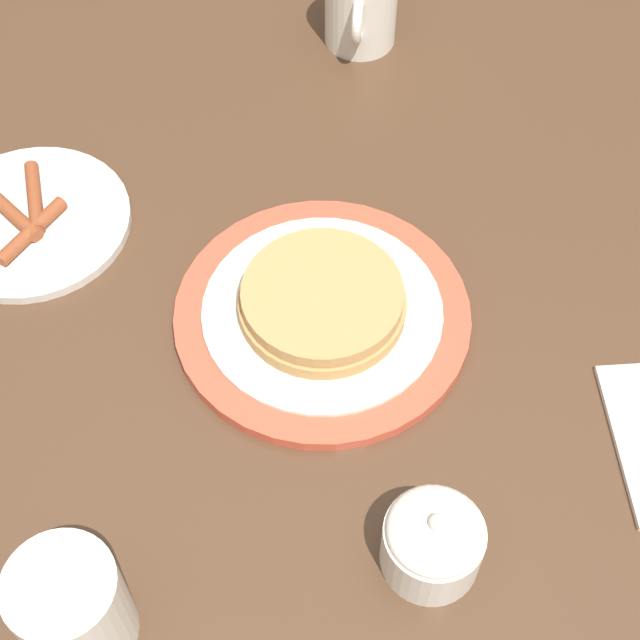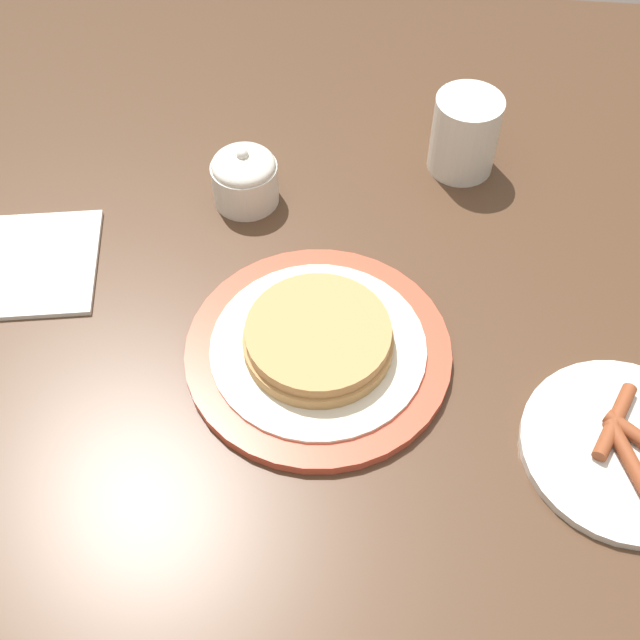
{
  "view_description": "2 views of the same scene",
  "coord_description": "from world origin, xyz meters",
  "px_view_note": "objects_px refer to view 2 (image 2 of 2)",
  "views": [
    {
      "loc": [
        0.47,
        0.03,
        1.46
      ],
      "look_at": [
        -0.01,
        -0.02,
        0.76
      ],
      "focal_mm": 55.0,
      "sensor_mm": 36.0,
      "label": 1
    },
    {
      "loc": [
        -0.5,
        -0.07,
        1.4
      ],
      "look_at": [
        -0.01,
        -0.02,
        0.76
      ],
      "focal_mm": 45.0,
      "sensor_mm": 36.0,
      "label": 2
    }
  ],
  "objects_px": {
    "coffee_mug": "(465,132)",
    "sugar_bowl": "(245,177)",
    "pancake_plate": "(318,346)",
    "napkin": "(26,264)",
    "side_plate_bacon": "(625,448)"
  },
  "relations": [
    {
      "from": "side_plate_bacon",
      "to": "coffee_mug",
      "type": "height_order",
      "value": "coffee_mug"
    },
    {
      "from": "pancake_plate",
      "to": "napkin",
      "type": "height_order",
      "value": "pancake_plate"
    },
    {
      "from": "coffee_mug",
      "to": "side_plate_bacon",
      "type": "bearing_deg",
      "value": -158.57
    },
    {
      "from": "sugar_bowl",
      "to": "napkin",
      "type": "height_order",
      "value": "sugar_bowl"
    },
    {
      "from": "side_plate_bacon",
      "to": "sugar_bowl",
      "type": "bearing_deg",
      "value": 53.6
    },
    {
      "from": "sugar_bowl",
      "to": "side_plate_bacon",
      "type": "bearing_deg",
      "value": -126.4
    },
    {
      "from": "pancake_plate",
      "to": "napkin",
      "type": "xyz_separation_m",
      "value": [
        0.09,
        0.33,
        -0.01
      ]
    },
    {
      "from": "side_plate_bacon",
      "to": "napkin",
      "type": "relative_size",
      "value": 1.07
    },
    {
      "from": "pancake_plate",
      "to": "side_plate_bacon",
      "type": "bearing_deg",
      "value": -105.26
    },
    {
      "from": "pancake_plate",
      "to": "napkin",
      "type": "relative_size",
      "value": 1.49
    },
    {
      "from": "pancake_plate",
      "to": "sugar_bowl",
      "type": "height_order",
      "value": "sugar_bowl"
    },
    {
      "from": "side_plate_bacon",
      "to": "napkin",
      "type": "bearing_deg",
      "value": 75.1
    },
    {
      "from": "pancake_plate",
      "to": "coffee_mug",
      "type": "relative_size",
      "value": 2.37
    },
    {
      "from": "side_plate_bacon",
      "to": "coffee_mug",
      "type": "relative_size",
      "value": 1.71
    },
    {
      "from": "coffee_mug",
      "to": "sugar_bowl",
      "type": "relative_size",
      "value": 1.47
    }
  ]
}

